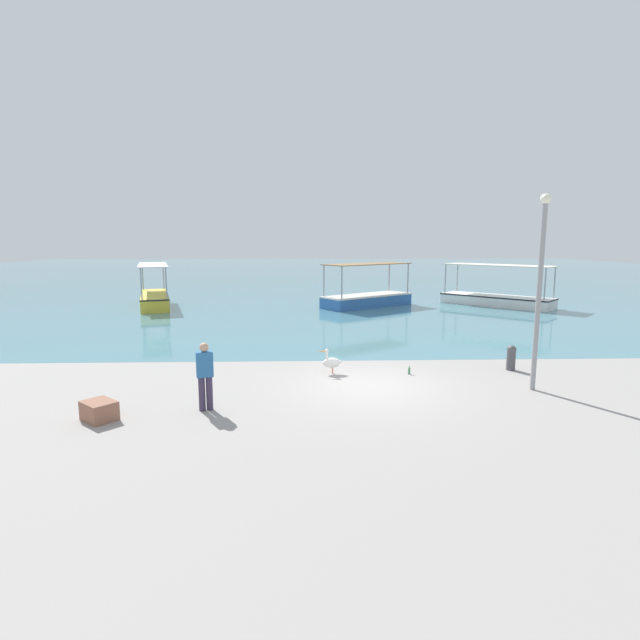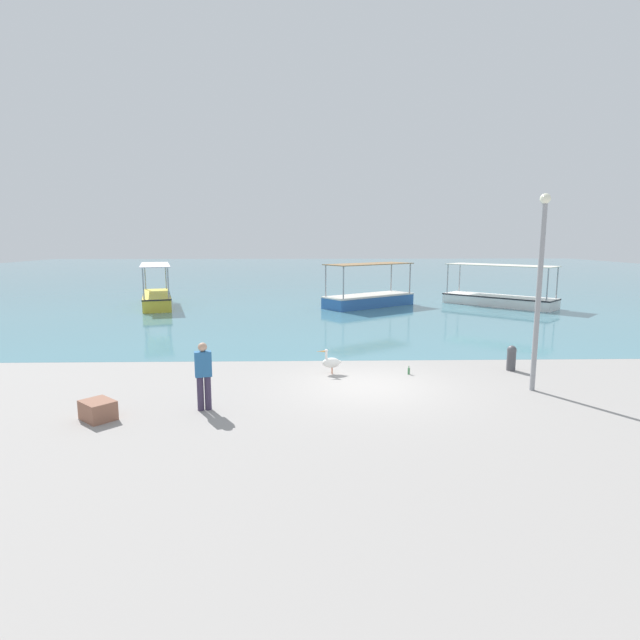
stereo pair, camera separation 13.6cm
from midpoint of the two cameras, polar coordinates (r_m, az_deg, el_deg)
name	(u,v)px [view 2 (the right image)]	position (r m, az deg, el deg)	size (l,w,h in m)	color
ground	(369,386)	(14.47, 5.88, -7.50)	(120.00, 120.00, 0.00)	gray
harbor_water	(321,273)	(61.91, 0.21, 5.39)	(110.00, 90.00, 0.00)	teal
fishing_boat_center	(157,297)	(32.88, -18.06, 2.49)	(3.46, 6.82, 2.60)	gold
fishing_boat_near_right	(369,298)	(31.22, 5.72, 2.54)	(6.06, 5.07, 2.66)	#3165AF
fishing_boat_far_right	(499,298)	(33.31, 19.86, 2.40)	(6.27, 6.14, 2.57)	white
pelican	(331,362)	(15.54, 1.52, -4.84)	(0.80, 0.37, 0.80)	#E0997A
lamp_post	(539,282)	(14.70, 24.04, 4.02)	(0.28, 0.28, 5.34)	gray
mooring_bollard	(511,357)	(17.10, 21.25, -3.97)	(0.29, 0.29, 0.81)	#47474C
fisherman_standing	(203,374)	(12.51, -12.87, -6.05)	(0.44, 0.32, 1.69)	#3A2F49
cargo_crate	(98,410)	(12.83, -23.76, -9.41)	(0.76, 0.61, 0.45)	#8E5D48
glass_bottle	(409,371)	(15.81, 10.36, -5.75)	(0.07, 0.07, 0.27)	#3F7F4C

